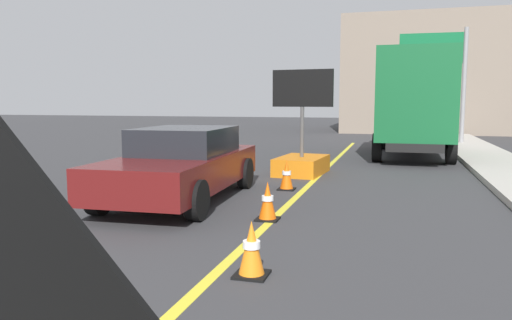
# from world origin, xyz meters

# --- Properties ---
(lane_center_stripe) EXTENTS (0.14, 36.00, 0.01)m
(lane_center_stripe) POSITION_xyz_m (0.00, 6.00, 0.00)
(lane_center_stripe) COLOR yellow
(lane_center_stripe) RESTS_ON ground
(arrow_board_trailer) EXTENTS (1.60, 1.89, 2.70)m
(arrow_board_trailer) POSITION_xyz_m (-0.48, 13.79, 0.48)
(arrow_board_trailer) COLOR orange
(arrow_board_trailer) RESTS_ON ground
(box_truck) EXTENTS (2.50, 6.70, 3.47)m
(box_truck) POSITION_xyz_m (2.41, 18.77, 1.86)
(box_truck) COLOR black
(box_truck) RESTS_ON ground
(pickup_car) EXTENTS (2.12, 4.65, 1.38)m
(pickup_car) POSITION_xyz_m (-2.07, 9.85, 0.70)
(pickup_car) COLOR #591414
(pickup_car) RESTS_ON ground
(highway_guide_sign) EXTENTS (2.79, 0.24, 5.00)m
(highway_guide_sign) POSITION_xyz_m (3.80, 23.86, 3.42)
(highway_guide_sign) COLOR gray
(highway_guide_sign) RESTS_ON ground
(far_building_block) EXTENTS (13.67, 7.39, 6.99)m
(far_building_block) POSITION_xyz_m (5.41, 34.28, 3.49)
(far_building_block) COLOR gray
(far_building_block) RESTS_ON ground
(traffic_cone_mid_lane) EXTENTS (0.36, 0.36, 0.61)m
(traffic_cone_mid_lane) POSITION_xyz_m (0.40, 6.20, 0.30)
(traffic_cone_mid_lane) COLOR black
(traffic_cone_mid_lane) RESTS_ON ground
(traffic_cone_far_lane) EXTENTS (0.36, 0.36, 0.62)m
(traffic_cone_far_lane) POSITION_xyz_m (-0.07, 8.69, 0.30)
(traffic_cone_far_lane) COLOR black
(traffic_cone_far_lane) RESTS_ON ground
(traffic_cone_curbside) EXTENTS (0.36, 0.36, 0.64)m
(traffic_cone_curbside) POSITION_xyz_m (-0.36, 11.41, 0.31)
(traffic_cone_curbside) COLOR black
(traffic_cone_curbside) RESTS_ON ground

